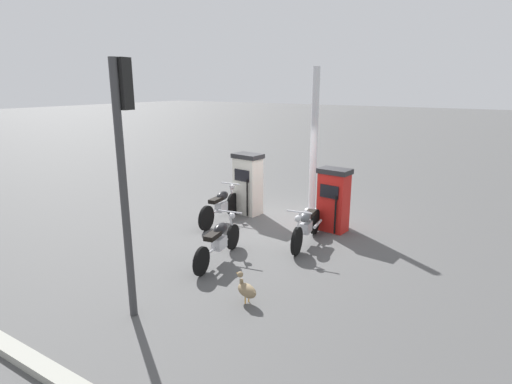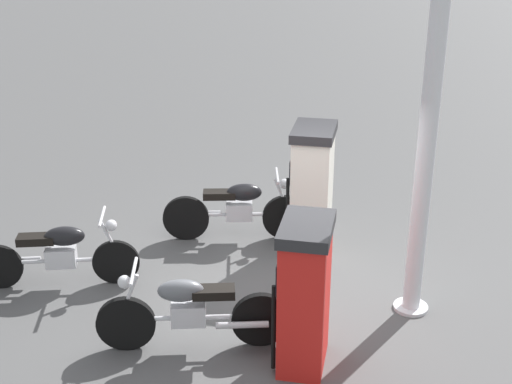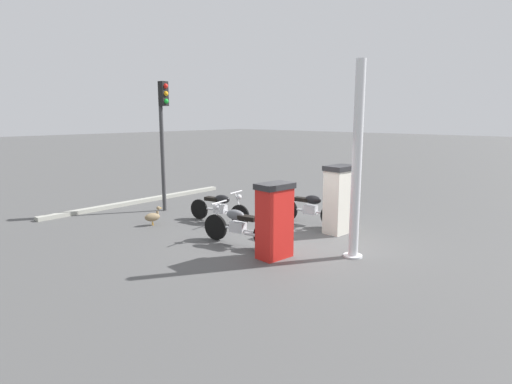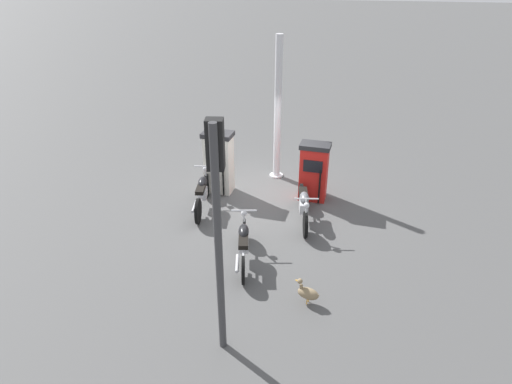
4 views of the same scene
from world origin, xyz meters
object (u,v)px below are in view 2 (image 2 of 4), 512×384
motorcycle_extra (59,252)px  canopy_support_pole (426,151)px  motorcycle_far_pump (190,310)px  fuel_pump_near (312,189)px  fuel_pump_far (304,294)px  motorcycle_near_pump (238,209)px

motorcycle_extra → canopy_support_pole: bearing=178.4°
motorcycle_far_pump → canopy_support_pole: bearing=-157.4°
fuel_pump_near → motorcycle_far_pump: fuel_pump_near is taller
fuel_pump_near → motorcycle_extra: fuel_pump_near is taller
fuel_pump_far → motorcycle_far_pump: fuel_pump_far is taller
fuel_pump_far → motorcycle_near_pump: (1.01, -2.75, -0.35)m
fuel_pump_near → fuel_pump_far: 2.56m
fuel_pump_far → motorcycle_extra: 3.28m
fuel_pump_far → motorcycle_near_pump: 2.95m
motorcycle_extra → canopy_support_pole: canopy_support_pole is taller
motorcycle_extra → motorcycle_far_pump: bearing=148.4°
fuel_pump_near → canopy_support_pole: size_ratio=0.43×
fuel_pump_near → motorcycle_extra: size_ratio=0.88×
motorcycle_near_pump → canopy_support_pole: bearing=144.2°
motorcycle_near_pump → motorcycle_extra: motorcycle_near_pump is taller
fuel_pump_far → motorcycle_near_pump: fuel_pump_far is taller
fuel_pump_far → motorcycle_extra: size_ratio=0.81×
fuel_pump_near → motorcycle_near_pump: bearing=-10.4°
motorcycle_near_pump → canopy_support_pole: canopy_support_pole is taller
fuel_pump_far → canopy_support_pole: 2.02m
motorcycle_far_pump → canopy_support_pole: (-2.40, -1.00, 1.49)m
motorcycle_extra → canopy_support_pole: size_ratio=0.48×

